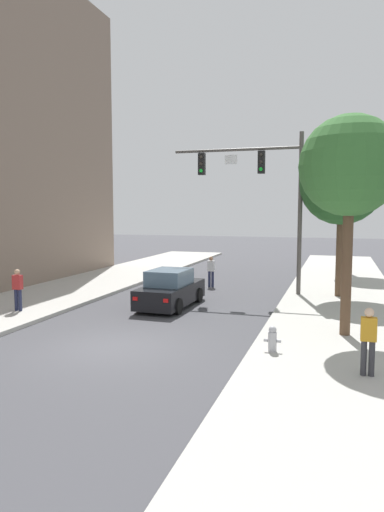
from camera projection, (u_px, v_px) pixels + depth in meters
ground_plane at (114, 347)px, 14.02m from camera, size 120.00×120.00×0.00m
sidewalk_right at (342, 366)px, 12.09m from camera, size 5.00×60.00×0.15m
traffic_signal_mast at (263, 184)px, 22.07m from camera, size 6.19×0.38×7.50m
car_lead_black at (170, 290)px, 19.80m from camera, size 1.93×4.29×1.60m
pedestrian_sidewalk_left_walker at (18, 288)px, 18.29m from camera, size 0.36×0.22×1.64m
pedestrian_crossing_road at (211, 270)px, 24.91m from camera, size 0.36×0.22×1.64m
pedestrian_sidewalk_right_walker at (368, 338)px, 11.06m from camera, size 0.36×0.22×1.64m
fire_hydrant at (272, 339)px, 13.04m from camera, size 0.48×0.24×0.72m
street_tree_nearest at (350, 167)px, 14.33m from camera, size 3.11×3.11×6.84m
street_tree_second at (342, 184)px, 21.06m from camera, size 3.76×3.76×7.02m
street_tree_third at (349, 178)px, 28.88m from camera, size 3.65×3.65×7.80m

